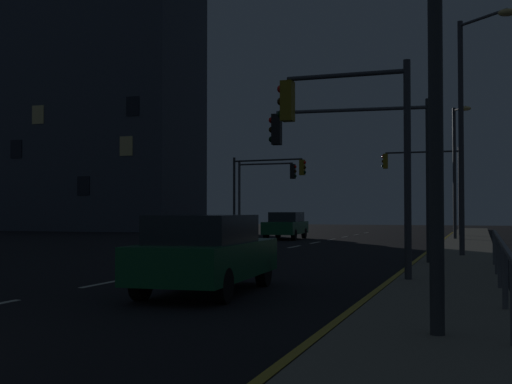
% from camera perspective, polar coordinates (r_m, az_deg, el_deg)
% --- Properties ---
extents(ground_plane, '(112.00, 112.00, 0.00)m').
position_cam_1_polar(ground_plane, '(23.15, -1.68, -5.73)').
color(ground_plane, black).
rests_on(ground_plane, ground).
extents(sidewalk_right, '(2.30, 77.00, 0.14)m').
position_cam_1_polar(sidewalk_right, '(21.68, 17.21, -5.75)').
color(sidewalk_right, gray).
rests_on(sidewalk_right, ground).
extents(lane_markings_center, '(0.14, 50.00, 0.01)m').
position_cam_1_polar(lane_markings_center, '(26.44, 1.00, -5.21)').
color(lane_markings_center, silver).
rests_on(lane_markings_center, ground).
extents(lane_edge_line, '(0.14, 53.00, 0.01)m').
position_cam_1_polar(lane_edge_line, '(26.75, 14.52, -5.11)').
color(lane_edge_line, gold).
rests_on(lane_edge_line, ground).
extents(car, '(2.07, 4.50, 1.57)m').
position_cam_1_polar(car, '(13.32, -4.32, -5.22)').
color(car, '#14592D').
rests_on(car, ground).
extents(car_oncoming, '(2.06, 4.49, 1.57)m').
position_cam_1_polar(car_oncoming, '(38.35, 2.61, -2.88)').
color(car_oncoming, '#14592D').
rests_on(car_oncoming, ground).
extents(traffic_light_near_left, '(4.85, 0.34, 5.46)m').
position_cam_1_polar(traffic_light_near_left, '(42.60, 14.41, 1.62)').
color(traffic_light_near_left, '#4C4C51').
rests_on(traffic_light_near_left, sidewalk_right).
extents(traffic_light_near_right, '(4.99, 0.80, 5.08)m').
position_cam_1_polar(traffic_light_near_right, '(41.32, 0.85, 1.13)').
color(traffic_light_near_right, '#2D3033').
rests_on(traffic_light_near_right, ground).
extents(traffic_light_mid_right, '(4.88, 0.64, 4.81)m').
position_cam_1_polar(traffic_light_mid_right, '(20.10, 8.34, 3.91)').
color(traffic_light_mid_right, '#2D3033').
rests_on(traffic_light_mid_right, sidewalk_right).
extents(traffic_light_mid_left, '(4.03, 0.41, 4.94)m').
position_cam_1_polar(traffic_light_mid_left, '(42.59, 0.76, 0.84)').
color(traffic_light_mid_left, '#4C4C51').
rests_on(traffic_light_mid_left, ground).
extents(traffic_light_far_center, '(3.11, 0.34, 4.89)m').
position_cam_1_polar(traffic_light_far_center, '(15.29, 7.92, 5.51)').
color(traffic_light_far_center, '#38383D').
rests_on(traffic_light_far_center, sidewalk_right).
extents(street_lamp_corner, '(1.83, 1.70, 8.03)m').
position_cam_1_polar(street_lamp_corner, '(23.48, 17.95, 6.52)').
color(street_lamp_corner, '#38383D').
rests_on(street_lamp_corner, sidewalk_right).
extents(street_lamp_median, '(1.00, 1.51, 7.14)m').
position_cam_1_polar(street_lamp_median, '(37.25, 16.98, 2.70)').
color(street_lamp_median, '#38383D').
rests_on(street_lamp_median, sidewalk_right).
extents(barrier_fence, '(0.09, 17.63, 0.98)m').
position_cam_1_polar(barrier_fence, '(10.92, 20.76, -5.65)').
color(barrier_fence, '#59595E').
rests_on(barrier_fence, sidewalk_right).
extents(building_distant, '(21.60, 8.69, 23.44)m').
position_cam_1_polar(building_distant, '(60.01, -15.55, 8.08)').
color(building_distant, '#3D424C').
rests_on(building_distant, ground).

